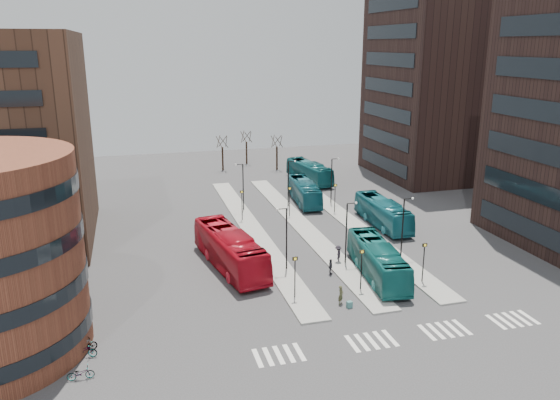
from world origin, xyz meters
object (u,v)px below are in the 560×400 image
object	(u,v)px
commuter_b	(331,267)
bicycle_near	(81,373)
teal_bus_c	(383,213)
teal_bus_d	(309,172)
teal_bus_a	(377,260)
bicycle_mid	(84,346)
commuter_a	(258,259)
red_bus	(230,249)
teal_bus_b	(304,191)
commuter_c	(338,254)
suitcase	(349,305)
bicycle_far	(83,350)
traveller	(341,295)

from	to	relation	value
commuter_b	bicycle_near	size ratio (longest dim) A/B	0.90
teal_bus_c	commuter_b	bearing A→B (deg)	-132.05
teal_bus_d	teal_bus_a	bearing A→B (deg)	-107.34
bicycle_mid	teal_bus_c	bearing A→B (deg)	-75.33
commuter_b	bicycle_near	bearing A→B (deg)	138.28
teal_bus_a	commuter_a	world-z (taller)	teal_bus_a
red_bus	teal_bus_a	size ratio (longest dim) A/B	1.15
red_bus	bicycle_near	bearing A→B (deg)	-138.90
teal_bus_b	commuter_c	bearing A→B (deg)	-93.60
suitcase	red_bus	world-z (taller)	red_bus
bicycle_far	teal_bus_b	bearing A→B (deg)	-20.07
suitcase	teal_bus_d	distance (m)	42.43
suitcase	bicycle_far	world-z (taller)	bicycle_far
teal_bus_c	bicycle_near	world-z (taller)	teal_bus_c
teal_bus_d	commuter_c	world-z (taller)	teal_bus_d
red_bus	commuter_b	size ratio (longest dim) A/B	8.78
commuter_a	bicycle_far	bearing A→B (deg)	53.41
suitcase	bicycle_mid	size ratio (longest dim) A/B	0.30
commuter_a	bicycle_mid	xyz separation A→B (m)	(-15.20, -11.80, -0.25)
teal_bus_a	teal_bus_d	xyz separation A→B (m)	(5.33, 35.98, -0.03)
teal_bus_b	traveller	world-z (taller)	teal_bus_b
traveller	commuter_b	distance (m)	6.06
commuter_a	commuter_b	size ratio (longest dim) A/B	1.05
red_bus	commuter_b	xyz separation A→B (m)	(8.74, -4.17, -1.09)
red_bus	bicycle_mid	size ratio (longest dim) A/B	7.26
teal_bus_a	teal_bus_c	bearing A→B (deg)	69.84
traveller	commuter_c	world-z (taller)	commuter_c
teal_bus_c	suitcase	bearing A→B (deg)	-121.75
suitcase	bicycle_mid	world-z (taller)	bicycle_mid
red_bus	commuter_a	distance (m)	2.87
suitcase	commuter_a	size ratio (longest dim) A/B	0.34
suitcase	teal_bus_b	size ratio (longest dim) A/B	0.05
teal_bus_b	commuter_a	world-z (taller)	teal_bus_b
commuter_b	bicycle_near	world-z (taller)	commuter_b
bicycle_near	bicycle_far	bearing A→B (deg)	-1.07
traveller	bicycle_near	xyz separation A→B (m)	(-20.00, -5.46, -0.37)
commuter_a	bicycle_near	size ratio (longest dim) A/B	0.94
teal_bus_d	bicycle_far	distance (m)	52.85
teal_bus_c	commuter_c	size ratio (longest dim) A/B	6.32
teal_bus_a	teal_bus_c	xyz separation A→B (m)	(6.98, 13.38, -0.04)
bicycle_near	bicycle_far	size ratio (longest dim) A/B	0.88
teal_bus_d	traveller	bearing A→B (deg)	-113.69
teal_bus_a	commuter_c	xyz separation A→B (m)	(-2.30, 3.98, -0.72)
suitcase	bicycle_far	size ratio (longest dim) A/B	0.28
teal_bus_a	commuter_b	size ratio (longest dim) A/B	7.65
teal_bus_b	teal_bus_c	xyz separation A→B (m)	(5.95, -11.81, 0.05)
red_bus	teal_bus_b	bearing A→B (deg)	44.81
teal_bus_d	bicycle_far	xyz separation A→B (m)	(-30.64, -43.05, -1.08)
teal_bus_b	bicycle_far	size ratio (longest dim) A/B	5.69
teal_bus_a	commuter_a	xyz separation A→B (m)	(-10.11, 5.20, -0.81)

